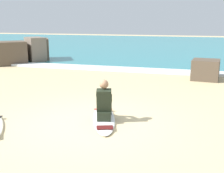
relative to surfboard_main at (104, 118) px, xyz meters
name	(u,v)px	position (x,y,z in m)	size (l,w,h in m)	color
ground_plane	(86,124)	(-0.31, -0.40, -0.04)	(80.00, 80.00, 0.00)	#CCB584
sea	(172,46)	(-0.31, 20.67, 0.01)	(80.00, 28.00, 0.10)	teal
breaking_foam	(144,70)	(-0.31, 6.97, 0.02)	(80.00, 0.90, 0.11)	white
surfboard_main	(104,118)	(0.00, 0.00, 0.00)	(1.26, 2.29, 0.08)	white
surfer_seated	(104,103)	(0.04, -0.10, 0.40)	(0.51, 0.76, 0.95)	black
rock_outcrop_distant	(26,51)	(-7.14, 7.84, 0.61)	(2.72, 3.68, 1.40)	#756656
shoreline_rock	(205,70)	(2.38, 5.79, 0.37)	(1.03, 1.07, 0.81)	brown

